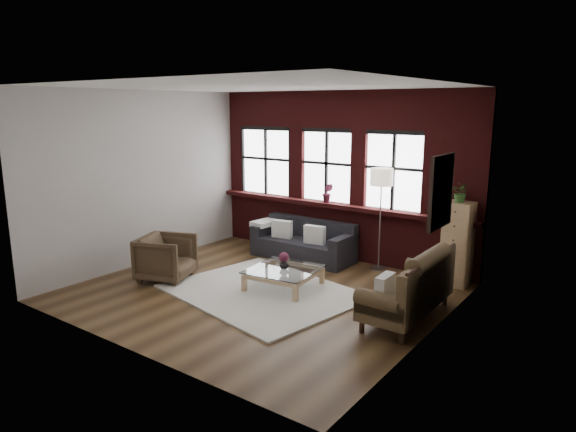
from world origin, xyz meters
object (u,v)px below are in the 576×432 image
Objects in this scene: dark_sofa at (303,241)px; vintage_settee at (407,285)px; armchair at (166,258)px; drawer_chest at (457,244)px; vase at (284,264)px; floor_lamp at (380,216)px; coffee_table at (284,279)px.

vintage_settee is at bearing -28.48° from dark_sofa.
drawer_chest is at bearing -79.03° from armchair.
vase is 2.86m from drawer_chest.
drawer_chest is at bearing 4.96° from dark_sofa.
drawer_chest is (0.11, 1.76, 0.21)m from vintage_settee.
vase is (-2.08, -0.06, -0.07)m from vintage_settee.
vintage_settee is 2.17× the size of armchair.
vintage_settee is 4.08m from armchair.
vintage_settee is 1.78m from drawer_chest.
drawer_chest is at bearing -0.58° from floor_lamp.
floor_lamp reaches higher than drawer_chest.
dark_sofa is 1.73m from coffee_table.
armchair is 2.08m from coffee_table.
vase is at bearing -140.24° from drawer_chest.
armchair is at bearing -135.50° from floor_lamp.
drawer_chest is (4.09, 2.63, 0.31)m from armchair.
floor_lamp reaches higher than armchair.
vintage_settee is 1.32× the size of drawer_chest.
armchair is at bearing -167.77° from vintage_settee.
dark_sofa is at bearing -175.04° from drawer_chest.
dark_sofa is 1.64m from floor_lamp.
floor_lamp is at bearing 10.11° from dark_sofa.
dark_sofa is 1.91× the size of coffee_table.
drawer_chest reaches higher than dark_sofa.
vintage_settee reaches higher than dark_sofa.
vintage_settee reaches higher than coffee_table.
dark_sofa is 12.56× the size of vase.
vintage_settee is 11.52× the size of vase.
vintage_settee is 2.26m from floor_lamp.
drawer_chest reaches higher than coffee_table.
coffee_table is 2.16m from floor_lamp.
armchair is 2.07m from vase.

